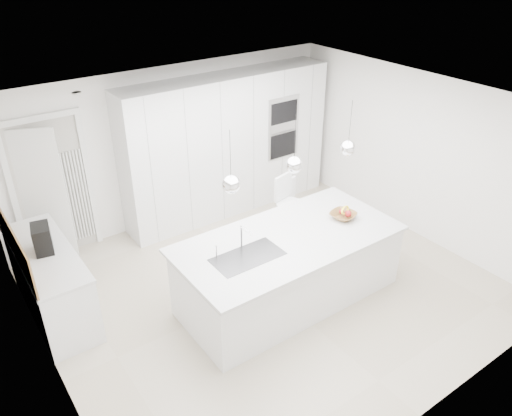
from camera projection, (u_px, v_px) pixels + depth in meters
floor at (269, 288)px, 6.73m from camera, size 5.50×5.50×0.00m
wall_back at (175, 145)px, 7.89m from camera, size 5.50×0.00×5.50m
wall_left at (39, 289)px, 4.72m from camera, size 0.00×5.00×5.00m
ceiling at (272, 108)px, 5.51m from camera, size 5.50×5.50×0.00m
tall_cabinets at (228, 145)px, 8.13m from camera, size 3.60×0.60×2.30m
oven_stack at (283, 128)px, 8.27m from camera, size 0.62×0.04×1.05m
doorway_frame at (53, 191)px, 6.99m from camera, size 1.11×0.08×2.13m
hallway_door at (36, 198)px, 6.84m from camera, size 0.76×0.38×2.00m
radiator at (78, 196)px, 7.23m from camera, size 0.32×0.04×1.40m
left_base_cabinets at (51, 283)px, 6.12m from camera, size 0.60×1.80×0.86m
left_worktop at (44, 253)px, 5.90m from camera, size 0.62×1.82×0.04m
oak_backsplash at (13, 241)px, 5.63m from camera, size 0.02×1.80×0.50m
island_base at (290, 270)px, 6.35m from camera, size 2.80×1.20×0.86m
island_worktop at (288, 239)px, 6.17m from camera, size 2.84×1.40×0.04m
island_sink at (248, 262)px, 5.83m from camera, size 0.84×0.44×0.18m
island_tap at (241, 237)px, 5.89m from camera, size 0.02×0.02×0.30m
pendant_left at (231, 184)px, 5.20m from camera, size 0.20×0.20×0.20m
pendant_mid at (294, 165)px, 5.64m from camera, size 0.20×0.20×0.20m
pendant_right at (348, 148)px, 6.07m from camera, size 0.20×0.20×0.20m
fruit_bowl at (343, 216)px, 6.55m from camera, size 0.40×0.40×0.08m
espresso_machine at (42, 239)px, 5.83m from camera, size 0.26×0.35×0.34m
bar_stool_left at (289, 214)px, 7.31m from camera, size 0.50×0.60×1.15m
bar_stool_right at (294, 213)px, 7.49m from camera, size 0.46×0.54×1.00m
apple_a at (348, 214)px, 6.53m from camera, size 0.09×0.09×0.09m
apple_b at (348, 214)px, 6.54m from camera, size 0.08×0.08×0.08m
apple_c at (341, 212)px, 6.60m from camera, size 0.07×0.07×0.07m
banana_bunch at (345, 210)px, 6.54m from camera, size 0.22×0.16×0.20m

